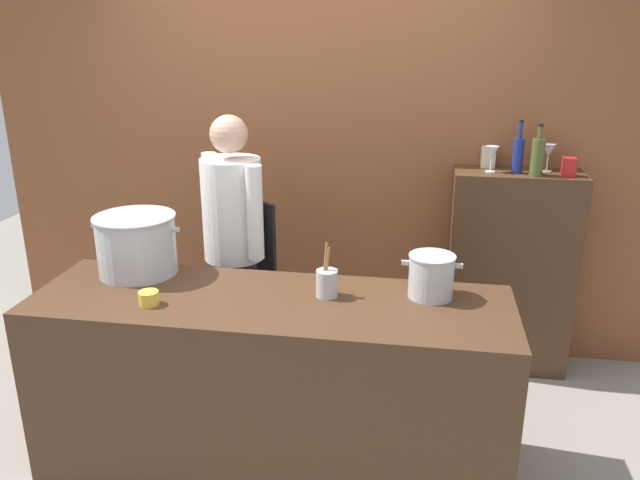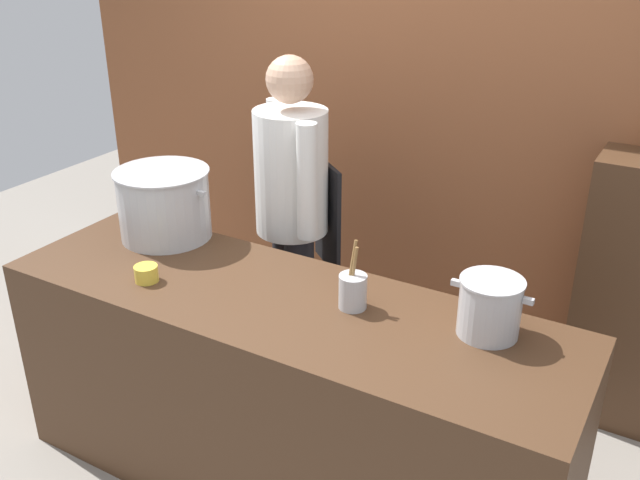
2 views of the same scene
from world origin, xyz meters
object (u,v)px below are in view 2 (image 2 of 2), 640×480
stockpot_small (490,307)px  butter_jar (146,274)px  chef (293,205)px  utensil_crock (353,291)px  stockpot_large (164,204)px

stockpot_small → butter_jar: (-1.27, -0.30, -0.07)m
chef → butter_jar: 0.83m
chef → butter_jar: size_ratio=17.85×
chef → utensil_crock: chef is taller
stockpot_large → chef: bearing=50.3°
chef → stockpot_large: size_ratio=3.53×
chef → stockpot_small: (1.11, -0.51, 0.04)m
butter_jar → chef: bearing=78.8°
stockpot_small → utensil_crock: bearing=-171.1°
stockpot_large → utensil_crock: bearing=-7.7°
utensil_crock → chef: bearing=136.9°
stockpot_small → utensil_crock: (-0.48, -0.08, -0.04)m
chef → butter_jar: chef is taller
stockpot_small → utensil_crock: size_ratio=1.09×
utensil_crock → butter_jar: (-0.79, -0.23, -0.04)m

